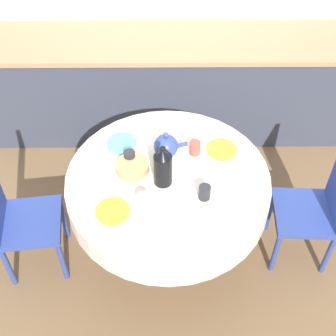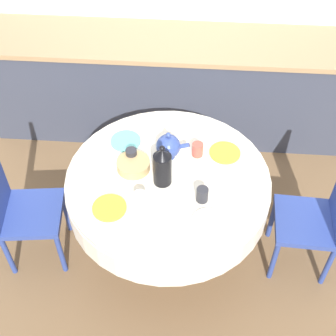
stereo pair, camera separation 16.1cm
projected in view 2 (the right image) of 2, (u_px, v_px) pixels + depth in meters
ground_plane at (168, 244)px, 3.44m from camera, size 12.00×12.00×0.00m
kitchen_counter at (180, 86)px, 4.02m from camera, size 3.24×0.64×0.90m
dining_table at (168, 190)px, 2.99m from camera, size 1.29×1.29×0.74m
chair_left at (322, 215)px, 2.99m from camera, size 0.42×0.42×0.95m
chair_right at (16, 205)px, 3.04m from camera, size 0.45×0.45×0.95m
plate_near_left at (109, 208)px, 2.73m from camera, size 0.20×0.20×0.01m
cup_near_left at (140, 199)px, 2.72m from camera, size 0.07×0.07×0.09m
plate_near_right at (209, 222)px, 2.65m from camera, size 0.20×0.20×0.01m
cup_near_right at (202, 195)px, 2.74m from camera, size 0.07×0.07×0.09m
plate_far_left at (126, 141)px, 3.11m from camera, size 0.20×0.20×0.01m
cup_far_left at (131, 155)px, 2.97m from camera, size 0.07×0.07×0.09m
plate_far_right at (225, 153)px, 3.04m from camera, size 0.20×0.20×0.01m
cup_far_right at (198, 149)px, 3.00m from camera, size 0.07×0.07×0.09m
coffee_carafe at (162, 167)px, 2.78m from camera, size 0.11×0.11×0.30m
teapot at (169, 146)px, 2.96m from camera, size 0.22×0.16×0.20m
bread_basket at (133, 165)px, 2.93m from camera, size 0.21×0.21×0.06m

